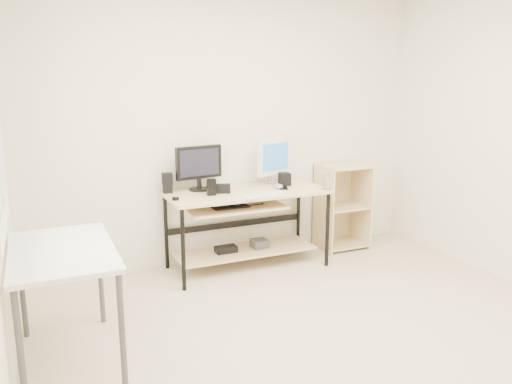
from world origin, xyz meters
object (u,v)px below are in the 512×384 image
object	(u,v)px
desk	(244,213)
white_imac	(274,158)
black_monitor	(199,165)
side_table	(63,261)
shelf_unit	(340,206)
audio_controller	(211,187)

from	to	relation	value
desk	white_imac	size ratio (longest dim) A/B	3.25
black_monitor	white_imac	bearing A→B (deg)	-12.78
desk	black_monitor	size ratio (longest dim) A/B	3.29
side_table	shelf_unit	world-z (taller)	shelf_unit
desk	audio_controller	xyz separation A→B (m)	(-0.34, -0.06, 0.29)
audio_controller	shelf_unit	bearing A→B (deg)	6.06
shelf_unit	side_table	bearing A→B (deg)	-156.67
white_imac	side_table	bearing A→B (deg)	-168.27
side_table	desk	bearing A→B (deg)	32.65
shelf_unit	white_imac	world-z (taller)	white_imac
audio_controller	white_imac	bearing A→B (deg)	14.11
black_monitor	audio_controller	distance (m)	0.30
shelf_unit	black_monitor	xyz separation A→B (m)	(-1.55, 0.03, 0.54)
black_monitor	white_imac	xyz separation A→B (m)	(0.76, -0.04, 0.03)
side_table	audio_controller	size ratio (longest dim) A/B	6.67
white_imac	audio_controller	size ratio (longest dim) A/B	3.08
white_imac	audio_controller	world-z (taller)	white_imac
side_table	audio_controller	distance (m)	1.66
desk	audio_controller	size ratio (longest dim) A/B	10.00
desk	audio_controller	world-z (taller)	audio_controller
shelf_unit	black_monitor	distance (m)	1.64
shelf_unit	audio_controller	world-z (taller)	same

